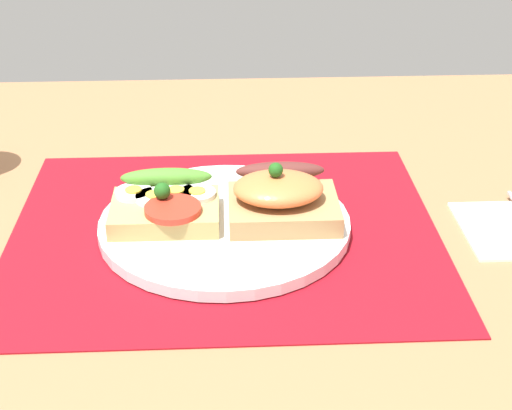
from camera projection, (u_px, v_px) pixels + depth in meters
ground_plane at (226, 246)px, 75.90cm from camera, size 120.00×90.00×3.20cm
placemat at (225, 231)px, 75.06cm from camera, size 41.56×35.39×0.30cm
plate at (225, 224)px, 74.71cm from camera, size 24.38×24.38×1.16cm
sandwich_egg_tomato at (166, 205)px, 73.88cm from camera, size 10.34×9.29×4.05cm
sandwich_salmon at (282, 198)px, 73.82cm from camera, size 10.55×9.93×5.91cm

